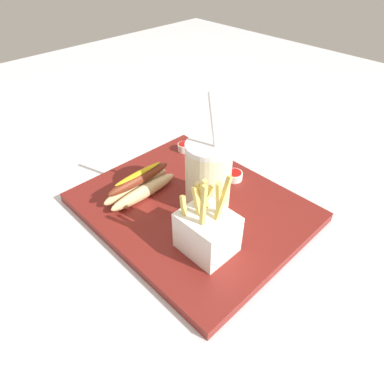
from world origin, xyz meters
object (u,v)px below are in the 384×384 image
object	(u,v)px
soda_cup	(208,175)
hot_dog_1	(140,186)
ketchup_cup_2	(184,147)
fries_basket	(207,231)
ketchup_cup_1	(234,175)

from	to	relation	value
soda_cup	hot_dog_1	size ratio (longest dim) A/B	1.45
soda_cup	ketchup_cup_2	xyz separation A→B (m)	(-0.18, 0.10, -0.06)
fries_basket	ketchup_cup_1	size ratio (longest dim) A/B	4.12
fries_basket	hot_dog_1	xyz separation A→B (m)	(-0.20, 0.01, -0.02)
ketchup_cup_1	hot_dog_1	bearing A→B (deg)	-118.85
ketchup_cup_1	ketchup_cup_2	size ratio (longest dim) A/B	1.22
ketchup_cup_2	fries_basket	bearing A→B (deg)	-36.06
fries_basket	ketchup_cup_2	bearing A→B (deg)	143.94
soda_cup	ketchup_cup_2	world-z (taller)	soda_cup
ketchup_cup_2	soda_cup	bearing A→B (deg)	-29.81
soda_cup	hot_dog_1	world-z (taller)	soda_cup
ketchup_cup_1	ketchup_cup_2	distance (m)	0.16
soda_cup	ketchup_cup_2	bearing A→B (deg)	150.19
fries_basket	ketchup_cup_1	world-z (taller)	fries_basket
hot_dog_1	ketchup_cup_1	world-z (taller)	hot_dog_1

